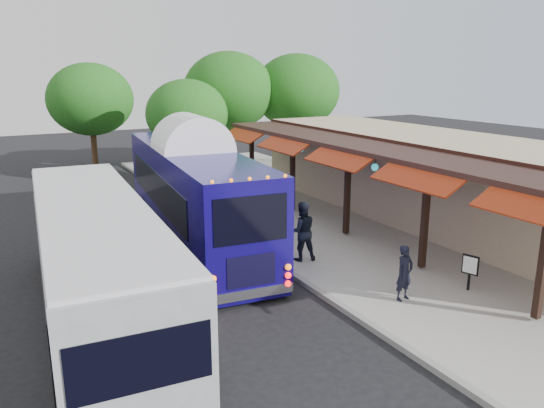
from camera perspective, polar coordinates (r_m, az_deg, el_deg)
ground at (r=15.28m, az=5.28°, el=-9.96°), size 90.00×90.00×0.00m
sidewalk at (r=21.07m, az=10.61°, el=-2.99°), size 10.00×40.00×0.15m
curb at (r=18.48m, az=-1.49°, el=-5.24°), size 0.20×40.00×0.16m
station_shelter at (r=22.87m, az=17.44°, el=2.55°), size 8.15×20.00×3.60m
coach_bus at (r=19.24m, az=-8.41°, el=1.44°), size 3.61×11.92×3.76m
city_bus at (r=14.02m, az=-18.41°, el=-5.44°), size 3.25×11.62×3.09m
ped_a at (r=14.87m, az=14.07°, el=-7.20°), size 0.60×0.44×1.54m
ped_b at (r=17.32m, az=3.21°, el=-2.92°), size 1.13×0.99×1.97m
ped_c at (r=23.78m, az=-0.86°, el=1.67°), size 1.13×0.87×1.78m
ped_d at (r=26.65m, az=-4.41°, el=2.76°), size 1.09×0.76×1.54m
sign_board at (r=16.05m, az=20.53°, el=-6.33°), size 0.19×0.46×1.05m
tree_left at (r=29.76m, az=-9.12°, el=9.49°), size 4.48×4.48×5.74m
tree_mid at (r=34.16m, az=-4.66°, el=12.03°), size 5.73×5.73×7.33m
tree_right at (r=35.37m, az=2.65°, el=12.02°), size 5.64×5.64×7.22m
tree_far at (r=34.85m, az=-18.96°, el=10.59°), size 5.18×5.18×6.63m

